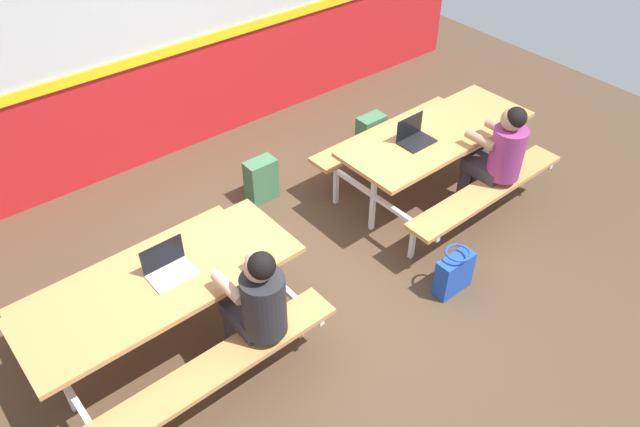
{
  "coord_description": "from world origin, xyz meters",
  "views": [
    {
      "loc": [
        -2.43,
        -2.91,
        3.79
      ],
      "look_at": [
        0.0,
        0.13,
        0.55
      ],
      "focal_mm": 34.37,
      "sensor_mm": 36.0,
      "label": 1
    }
  ],
  "objects": [
    {
      "name": "ground_plane",
      "position": [
        0.0,
        0.0,
        -0.01
      ],
      "size": [
        10.0,
        10.0,
        0.02
      ],
      "primitive_type": "cube",
      "color": "#4C3826"
    },
    {
      "name": "accent_backdrop",
      "position": [
        0.0,
        2.54,
        1.25
      ],
      "size": [
        8.0,
        0.14,
        2.6
      ],
      "color": "red",
      "rests_on": "ground"
    },
    {
      "name": "picnic_table_left",
      "position": [
        -1.46,
        0.07,
        0.58
      ],
      "size": [
        1.98,
        1.59,
        0.74
      ],
      "color": "tan",
      "rests_on": "ground"
    },
    {
      "name": "picnic_table_right",
      "position": [
        1.46,
        0.2,
        0.58
      ],
      "size": [
        1.98,
        1.59,
        0.74
      ],
      "color": "tan",
      "rests_on": "ground"
    },
    {
      "name": "student_nearer",
      "position": [
        -1.03,
        -0.48,
        0.71
      ],
      "size": [
        0.37,
        0.53,
        1.21
      ],
      "color": "#2D2D38",
      "rests_on": "ground"
    },
    {
      "name": "student_further",
      "position": [
        1.66,
        -0.36,
        0.71
      ],
      "size": [
        0.37,
        0.53,
        1.21
      ],
      "color": "#2D2D38",
      "rests_on": "ground"
    },
    {
      "name": "laptop_silver",
      "position": [
        -1.36,
        0.11,
        0.79
      ],
      "size": [
        0.32,
        0.23,
        0.22
      ],
      "color": "silver",
      "rests_on": "picnic_table_left"
    },
    {
      "name": "laptop_dark",
      "position": [
        1.17,
        0.23,
        0.79
      ],
      "size": [
        0.32,
        0.23,
        0.22
      ],
      "color": "black",
      "rests_on": "picnic_table_right"
    },
    {
      "name": "backpack_dark",
      "position": [
        1.51,
        1.15,
        0.22
      ],
      "size": [
        0.3,
        0.22,
        0.44
      ],
      "color": "#3F724C",
      "rests_on": "ground"
    },
    {
      "name": "tote_bag_bright",
      "position": [
        0.65,
        -0.82,
        0.19
      ],
      "size": [
        0.34,
        0.21,
        0.43
      ],
      "color": "#1E47B2",
      "rests_on": "ground"
    },
    {
      "name": "satchel_spare",
      "position": [
        0.12,
        1.21,
        0.22
      ],
      "size": [
        0.3,
        0.22,
        0.44
      ],
      "color": "#3F724C",
      "rests_on": "ground"
    }
  ]
}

